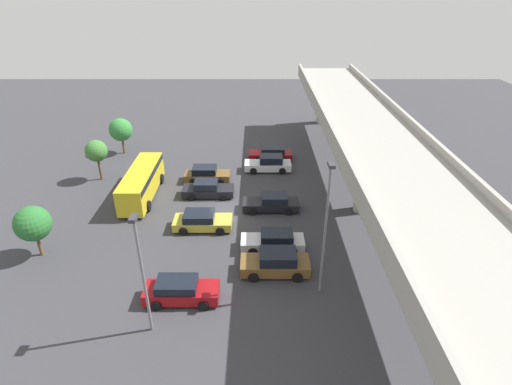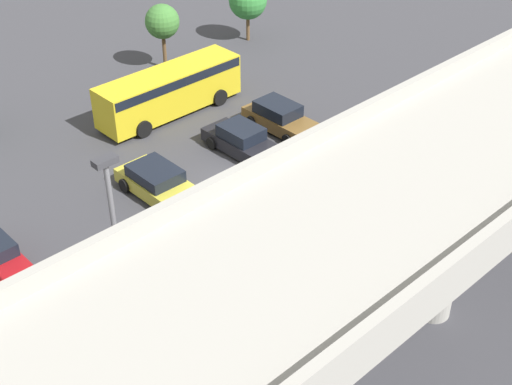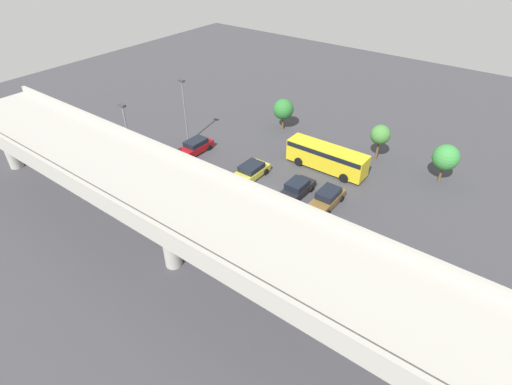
{
  "view_description": "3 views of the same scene",
  "coord_description": "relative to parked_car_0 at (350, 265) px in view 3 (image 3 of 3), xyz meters",
  "views": [
    {
      "loc": [
        29.98,
        2.63,
        17.8
      ],
      "look_at": [
        -1.22,
        2.63,
        1.11
      ],
      "focal_mm": 28.0,
      "sensor_mm": 36.0,
      "label": 1
    },
    {
      "loc": [
        18.53,
        21.53,
        19.2
      ],
      "look_at": [
        0.69,
        2.68,
        1.35
      ],
      "focal_mm": 50.0,
      "sensor_mm": 36.0,
      "label": 2
    },
    {
      "loc": [
        -18.48,
        25.71,
        22.65
      ],
      "look_at": [
        -0.81,
        2.14,
        1.77
      ],
      "focal_mm": 28.0,
      "sensor_mm": 36.0,
      "label": 3
    }
  ],
  "objects": [
    {
      "name": "ground_plane",
      "position": [
        11.3,
        -4.3,
        -0.68
      ],
      "size": [
        104.05,
        104.05,
        0.0
      ],
      "primitive_type": "plane",
      "color": "#38383D"
    },
    {
      "name": "highway_overpass",
      "position": [
        11.3,
        7.44,
        6.0
      ],
      "size": [
        49.86,
        6.98,
        8.0
      ],
      "color": "#9E9B93",
      "rests_on": "ground_plane"
    },
    {
      "name": "parked_car_0",
      "position": [
        0.0,
        0.0,
        0.0
      ],
      "size": [
        2.15,
        4.72,
        1.43
      ],
      "rotation": [
        0.0,
        0.0,
        -1.57
      ],
      "color": "maroon",
      "rests_on": "ground_plane"
    },
    {
      "name": "parked_car_1",
      "position": [
        3.09,
        -0.34,
        0.1
      ],
      "size": [
        2.02,
        4.84,
        1.69
      ],
      "rotation": [
        0.0,
        0.0,
        -1.57
      ],
      "color": "silver",
      "rests_on": "ground_plane"
    },
    {
      "name": "parked_car_2",
      "position": [
        5.52,
        -6.57,
        0.04
      ],
      "size": [
        2.04,
        4.44,
        1.53
      ],
      "rotation": [
        0.0,
        0.0,
        1.57
      ],
      "color": "brown",
      "rests_on": "ground_plane"
    },
    {
      "name": "parked_car_3",
      "position": [
        8.64,
        -6.14,
        0.01
      ],
      "size": [
        2.05,
        4.7,
        1.5
      ],
      "rotation": [
        0.0,
        0.0,
        1.57
      ],
      "color": "black",
      "rests_on": "ground_plane"
    },
    {
      "name": "parked_car_4",
      "position": [
        11.19,
        -0.3,
        -0.01
      ],
      "size": [
        2.01,
        4.87,
        1.46
      ],
      "rotation": [
        0.0,
        0.0,
        -1.57
      ],
      "color": "black",
      "rests_on": "ground_plane"
    },
    {
      "name": "parked_car_5",
      "position": [
        14.12,
        -6.01,
        0.01
      ],
      "size": [
        2.22,
        4.66,
        1.44
      ],
      "rotation": [
        0.0,
        0.0,
        1.57
      ],
      "color": "gold",
      "rests_on": "ground_plane"
    },
    {
      "name": "parked_car_6",
      "position": [
        16.95,
        -0.37,
        0.02
      ],
      "size": [
        1.96,
        4.68,
        1.48
      ],
      "rotation": [
        0.0,
        0.0,
        -1.57
      ],
      "color": "silver",
      "rests_on": "ground_plane"
    },
    {
      "name": "parked_car_7",
      "position": [
        19.66,
        -0.32,
        0.12
      ],
      "size": [
        2.13,
        4.69,
        1.7
      ],
      "rotation": [
        0.0,
        0.0,
        -1.57
      ],
      "color": "brown",
      "rests_on": "ground_plane"
    },
    {
      "name": "parked_car_8",
      "position": [
        22.31,
        -6.37,
        0.04
      ],
      "size": [
        2.02,
        4.64,
        1.51
      ],
      "rotation": [
        0.0,
        0.0,
        1.57
      ],
      "color": "maroon",
      "rests_on": "ground_plane"
    },
    {
      "name": "shuttle_bus",
      "position": [
        8.67,
        -12.14,
        0.87
      ],
      "size": [
        8.68,
        2.54,
        2.58
      ],
      "color": "gold",
      "rests_on": "ground_plane"
    },
    {
      "name": "lamp_post_near_aisle",
      "position": [
        24.74,
        -7.65,
        3.81
      ],
      "size": [
        0.7,
        0.35,
        7.63
      ],
      "color": "slate",
      "rests_on": "ground_plane"
    },
    {
      "name": "lamp_post_mid_lot",
      "position": [
        21.5,
        2.44,
        4.53
      ],
      "size": [
        0.7,
        0.35,
        9.01
      ],
      "color": "slate",
      "rests_on": "ground_plane"
    },
    {
      "name": "tree_front_left",
      "position": [
        -1.76,
        -16.96,
        2.13
      ],
      "size": [
        2.58,
        2.58,
        4.12
      ],
      "color": "brown",
      "rests_on": "ground_plane"
    },
    {
      "name": "tree_front_centre",
      "position": [
        5.16,
        -17.23,
        2.37
      ],
      "size": [
        2.13,
        2.13,
        4.15
      ],
      "color": "brown",
      "rests_on": "ground_plane"
    },
    {
      "name": "tree_front_right",
      "position": [
        17.66,
        -17.34,
        1.99
      ],
      "size": [
        2.53,
        2.53,
        3.95
      ],
      "color": "brown",
      "rests_on": "ground_plane"
    }
  ]
}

